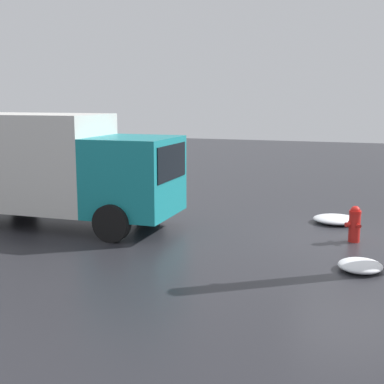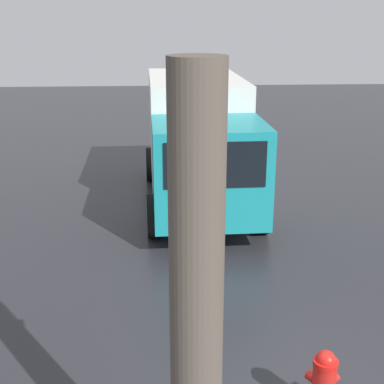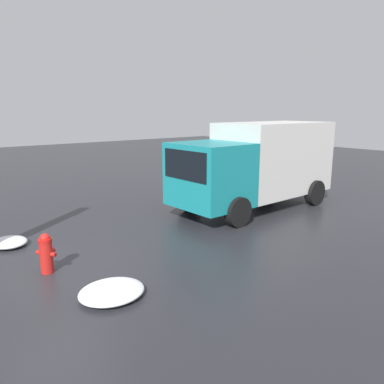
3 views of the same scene
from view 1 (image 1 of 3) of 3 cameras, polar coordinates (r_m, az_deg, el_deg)
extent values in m
plane|color=#28282D|center=(13.21, 16.86, -5.10)|extent=(60.00, 60.00, 0.00)
cylinder|color=red|center=(13.13, 16.94, -3.66)|extent=(0.27, 0.27, 0.68)
cylinder|color=red|center=(13.05, 17.02, -2.06)|extent=(0.28, 0.28, 0.07)
sphere|color=red|center=(13.04, 17.03, -1.92)|extent=(0.23, 0.23, 0.23)
cylinder|color=red|center=(13.02, 16.25, -3.36)|extent=(0.15, 0.15, 0.11)
cylinder|color=red|center=(12.96, 17.36, -3.49)|extent=(0.13, 0.13, 0.09)
cylinder|color=red|center=(13.27, 16.56, -3.14)|extent=(0.13, 0.13, 0.09)
cube|color=teal|center=(13.44, -6.16, 1.71)|extent=(2.04, 2.27, 1.94)
cube|color=black|center=(13.01, -2.16, 3.21)|extent=(0.08, 1.86, 0.85)
cube|color=silver|center=(14.95, -17.01, 3.22)|extent=(4.24, 2.32, 2.49)
cylinder|color=black|center=(14.65, -4.64, -1.43)|extent=(0.91, 0.30, 0.90)
cylinder|color=black|center=(12.68, -8.57, -3.30)|extent=(0.91, 0.30, 0.90)
cylinder|color=black|center=(16.63, -17.53, -0.50)|extent=(0.91, 0.30, 0.90)
ellipsoid|color=white|center=(14.99, 15.10, -2.83)|extent=(1.22, 1.10, 0.21)
ellipsoid|color=white|center=(11.07, 17.50, -7.49)|extent=(0.86, 0.95, 0.20)
camera|label=2|loc=(11.86, 42.51, 12.49)|focal=50.00mm
camera|label=3|loc=(20.51, 24.88, 9.14)|focal=35.00mm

